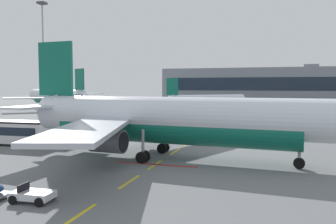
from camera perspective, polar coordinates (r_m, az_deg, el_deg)
The scene contains 7 objects.
apron_paint_markings at distance 48.68m, azimuth 4.14°, elevation -4.40°, with size 8.00×96.89×0.01m.
airliner_foreground at distance 35.34m, azimuth -0.20°, elevation -1.19°, with size 34.82×34.53×12.20m.
airliner_mid_left at distance 102.01m, azimuth 6.12°, elevation 1.79°, with size 24.27×22.46×9.48m.
airliner_far_center at distance 116.04m, azimuth -17.42°, elevation 2.35°, with size 33.15×31.33×12.24m.
apron_shuttle_bus at distance 48.66m, azimuth -24.90°, elevation -2.71°, with size 12.08×3.23×3.00m.
apron_light_mast_near at distance 88.91m, azimuth -19.45°, elevation 9.88°, with size 1.80×1.80×26.69m.
terminal_satellite at distance 160.78m, azimuth 16.85°, elevation 4.06°, with size 94.79×25.28×16.48m.
Camera 1 is at (28.38, -8.69, 7.25)m, focal length 37.90 mm.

